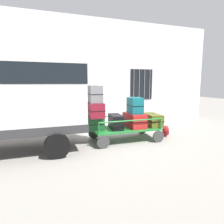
{
  "coord_description": "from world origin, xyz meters",
  "views": [
    {
      "loc": [
        -2.5,
        -6.44,
        2.06
      ],
      "look_at": [
        -0.29,
        -0.16,
        1.07
      ],
      "focal_mm": 31.03,
      "sensor_mm": 36.0,
      "label": 1
    }
  ],
  "objects_px": {
    "suitcase_left_top": "(95,94)",
    "suitcase_midright_bottom": "(152,120)",
    "suitcase_left_middle": "(96,110)",
    "backpack": "(166,131)",
    "suitcase_left_bottom": "(96,124)",
    "suitcase_midleft_bottom": "(116,122)",
    "luggage_cart": "(125,130)",
    "suitcase_center_middle": "(135,105)",
    "suitcase_center_bottom": "(134,120)"
  },
  "relations": [
    {
      "from": "suitcase_left_top",
      "to": "suitcase_midright_bottom",
      "type": "distance_m",
      "value": 2.42
    },
    {
      "from": "suitcase_left_middle",
      "to": "backpack",
      "type": "xyz_separation_m",
      "value": [
        2.78,
        -0.05,
        -0.96
      ]
    },
    {
      "from": "suitcase_left_bottom",
      "to": "suitcase_midleft_bottom",
      "type": "relative_size",
      "value": 0.7
    },
    {
      "from": "luggage_cart",
      "to": "suitcase_center_middle",
      "type": "xyz_separation_m",
      "value": [
        0.37,
        -0.02,
        0.88
      ]
    },
    {
      "from": "suitcase_left_bottom",
      "to": "suitcase_midright_bottom",
      "type": "height_order",
      "value": "suitcase_left_bottom"
    },
    {
      "from": "luggage_cart",
      "to": "suitcase_midright_bottom",
      "type": "xyz_separation_m",
      "value": [
        1.1,
        -0.03,
        0.3
      ]
    },
    {
      "from": "luggage_cart",
      "to": "suitcase_center_middle",
      "type": "distance_m",
      "value": 0.95
    },
    {
      "from": "suitcase_left_bottom",
      "to": "suitcase_midright_bottom",
      "type": "xyz_separation_m",
      "value": [
        2.2,
        -0.03,
        -0.01
      ]
    },
    {
      "from": "luggage_cart",
      "to": "suitcase_center_bottom",
      "type": "bearing_deg",
      "value": 0.52
    },
    {
      "from": "suitcase_center_middle",
      "to": "suitcase_midleft_bottom",
      "type": "bearing_deg",
      "value": 178.5
    },
    {
      "from": "suitcase_midright_bottom",
      "to": "suitcase_left_middle",
      "type": "bearing_deg",
      "value": 179.8
    },
    {
      "from": "suitcase_midleft_bottom",
      "to": "suitcase_center_bottom",
      "type": "xyz_separation_m",
      "value": [
        0.73,
        0.01,
        0.01
      ]
    },
    {
      "from": "suitcase_left_top",
      "to": "suitcase_left_middle",
      "type": "bearing_deg",
      "value": -90.0
    },
    {
      "from": "suitcase_left_top",
      "to": "backpack",
      "type": "relative_size",
      "value": 1.9
    },
    {
      "from": "suitcase_left_bottom",
      "to": "suitcase_midright_bottom",
      "type": "distance_m",
      "value": 2.2
    },
    {
      "from": "luggage_cart",
      "to": "suitcase_left_top",
      "type": "height_order",
      "value": "suitcase_left_top"
    },
    {
      "from": "suitcase_center_middle",
      "to": "suitcase_left_top",
      "type": "bearing_deg",
      "value": 178.22
    },
    {
      "from": "suitcase_center_middle",
      "to": "backpack",
      "type": "relative_size",
      "value": 1.43
    },
    {
      "from": "luggage_cart",
      "to": "suitcase_center_middle",
      "type": "bearing_deg",
      "value": -3.71
    },
    {
      "from": "suitcase_center_bottom",
      "to": "suitcase_midleft_bottom",
      "type": "bearing_deg",
      "value": -179.39
    },
    {
      "from": "suitcase_center_bottom",
      "to": "suitcase_center_middle",
      "type": "distance_m",
      "value": 0.55
    },
    {
      "from": "suitcase_center_bottom",
      "to": "suitcase_midright_bottom",
      "type": "xyz_separation_m",
      "value": [
        0.73,
        -0.04,
        -0.03
      ]
    },
    {
      "from": "suitcase_midleft_bottom",
      "to": "backpack",
      "type": "distance_m",
      "value": 2.1
    },
    {
      "from": "suitcase_left_top",
      "to": "suitcase_center_middle",
      "type": "xyz_separation_m",
      "value": [
        1.46,
        -0.05,
        -0.44
      ]
    },
    {
      "from": "suitcase_left_bottom",
      "to": "backpack",
      "type": "height_order",
      "value": "suitcase_left_bottom"
    },
    {
      "from": "suitcase_midleft_bottom",
      "to": "backpack",
      "type": "bearing_deg",
      "value": -2.01
    },
    {
      "from": "suitcase_center_bottom",
      "to": "luggage_cart",
      "type": "bearing_deg",
      "value": -179.48
    },
    {
      "from": "suitcase_center_bottom",
      "to": "suitcase_center_middle",
      "type": "xyz_separation_m",
      "value": [
        -0.0,
        -0.03,
        0.55
      ]
    },
    {
      "from": "suitcase_left_middle",
      "to": "luggage_cart",
      "type": "bearing_deg",
      "value": 1.41
    },
    {
      "from": "luggage_cart",
      "to": "suitcase_left_bottom",
      "type": "height_order",
      "value": "suitcase_left_bottom"
    },
    {
      "from": "suitcase_left_bottom",
      "to": "suitcase_midleft_bottom",
      "type": "xyz_separation_m",
      "value": [
        0.73,
        -0.0,
        0.02
      ]
    },
    {
      "from": "suitcase_left_bottom",
      "to": "suitcase_center_middle",
      "type": "height_order",
      "value": "suitcase_center_middle"
    },
    {
      "from": "suitcase_left_bottom",
      "to": "suitcase_left_middle",
      "type": "relative_size",
      "value": 0.68
    },
    {
      "from": "luggage_cart",
      "to": "suitcase_midleft_bottom",
      "type": "relative_size",
      "value": 2.82
    },
    {
      "from": "suitcase_left_bottom",
      "to": "suitcase_left_middle",
      "type": "bearing_deg",
      "value": -90.0
    },
    {
      "from": "suitcase_left_top",
      "to": "suitcase_center_middle",
      "type": "relative_size",
      "value": 1.32
    },
    {
      "from": "luggage_cart",
      "to": "suitcase_left_top",
      "type": "distance_m",
      "value": 1.71
    },
    {
      "from": "suitcase_midright_bottom",
      "to": "suitcase_center_middle",
      "type": "bearing_deg",
      "value": 179.15
    },
    {
      "from": "suitcase_midright_bottom",
      "to": "backpack",
      "type": "relative_size",
      "value": 2.13
    },
    {
      "from": "suitcase_left_middle",
      "to": "suitcase_center_bottom",
      "type": "relative_size",
      "value": 0.93
    },
    {
      "from": "luggage_cart",
      "to": "backpack",
      "type": "height_order",
      "value": "luggage_cart"
    },
    {
      "from": "backpack",
      "to": "luggage_cart",
      "type": "bearing_deg",
      "value": 177.41
    },
    {
      "from": "suitcase_left_top",
      "to": "suitcase_left_bottom",
      "type": "bearing_deg",
      "value": -90.0
    },
    {
      "from": "suitcase_left_middle",
      "to": "suitcase_midright_bottom",
      "type": "relative_size",
      "value": 0.96
    },
    {
      "from": "suitcase_left_middle",
      "to": "suitcase_midleft_bottom",
      "type": "xyz_separation_m",
      "value": [
        0.73,
        0.02,
        -0.46
      ]
    },
    {
      "from": "suitcase_left_top",
      "to": "suitcase_center_bottom",
      "type": "xyz_separation_m",
      "value": [
        1.46,
        -0.02,
        -0.98
      ]
    },
    {
      "from": "suitcase_left_bottom",
      "to": "suitcase_center_bottom",
      "type": "xyz_separation_m",
      "value": [
        1.46,
        0.0,
        0.02
      ]
    },
    {
      "from": "luggage_cart",
      "to": "suitcase_left_middle",
      "type": "distance_m",
      "value": 1.35
    },
    {
      "from": "suitcase_left_middle",
      "to": "suitcase_midright_bottom",
      "type": "distance_m",
      "value": 2.25
    },
    {
      "from": "suitcase_center_bottom",
      "to": "backpack",
      "type": "xyz_separation_m",
      "value": [
        1.31,
        -0.08,
        -0.5
      ]
    }
  ]
}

